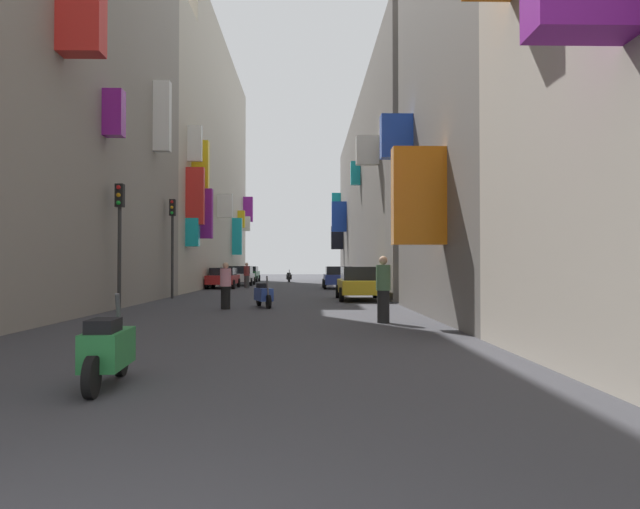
{
  "coord_description": "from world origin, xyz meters",
  "views": [
    {
      "loc": [
        1.49,
        -2.24,
        1.49
      ],
      "look_at": [
        1.93,
        18.04,
        1.87
      ],
      "focal_mm": 33.25,
      "sensor_mm": 36.0,
      "label": 1
    }
  ],
  "objects_px": {
    "parked_car_blue": "(338,277)",
    "scooter_black": "(289,277)",
    "pedestrian_near_left": "(226,286)",
    "traffic_light_near_corner": "(172,231)",
    "parked_car_yellow": "(359,283)",
    "parked_car_red": "(223,277)",
    "traffic_light_far_corner": "(120,224)",
    "scooter_green": "(107,349)",
    "pedestrian_crossing": "(383,289)",
    "parked_car_white": "(241,275)",
    "scooter_blue": "(263,294)",
    "pedestrian_near_right": "(247,275)",
    "parked_car_green": "(249,274)"
  },
  "relations": [
    {
      "from": "parked_car_blue",
      "to": "scooter_blue",
      "type": "relative_size",
      "value": 2.21
    },
    {
      "from": "parked_car_green",
      "to": "scooter_black",
      "type": "xyz_separation_m",
      "value": [
        3.74,
        -0.82,
        -0.3
      ]
    },
    {
      "from": "parked_car_blue",
      "to": "traffic_light_far_corner",
      "type": "distance_m",
      "value": 21.03
    },
    {
      "from": "parked_car_white",
      "to": "traffic_light_far_corner",
      "type": "relative_size",
      "value": 0.98
    },
    {
      "from": "parked_car_yellow",
      "to": "parked_car_blue",
      "type": "height_order",
      "value": "parked_car_yellow"
    },
    {
      "from": "scooter_green",
      "to": "pedestrian_crossing",
      "type": "relative_size",
      "value": 1.06
    },
    {
      "from": "scooter_green",
      "to": "pedestrian_near_right",
      "type": "relative_size",
      "value": 1.09
    },
    {
      "from": "parked_car_green",
      "to": "parked_car_blue",
      "type": "relative_size",
      "value": 1.07
    },
    {
      "from": "pedestrian_crossing",
      "to": "pedestrian_near_left",
      "type": "bearing_deg",
      "value": 134.23
    },
    {
      "from": "parked_car_green",
      "to": "scooter_blue",
      "type": "bearing_deg",
      "value": -83.46
    },
    {
      "from": "scooter_green",
      "to": "pedestrian_near_right",
      "type": "distance_m",
      "value": 32.32
    },
    {
      "from": "pedestrian_near_left",
      "to": "traffic_light_far_corner",
      "type": "xyz_separation_m",
      "value": [
        -3.28,
        -1.09,
        2.03
      ]
    },
    {
      "from": "scooter_green",
      "to": "traffic_light_near_corner",
      "type": "distance_m",
      "value": 20.16
    },
    {
      "from": "parked_car_green",
      "to": "pedestrian_near_left",
      "type": "xyz_separation_m",
      "value": [
        2.61,
        -34.33,
        0.04
      ]
    },
    {
      "from": "parked_car_green",
      "to": "scooter_green",
      "type": "height_order",
      "value": "parked_car_green"
    },
    {
      "from": "parked_car_green",
      "to": "traffic_light_far_corner",
      "type": "relative_size",
      "value": 1.08
    },
    {
      "from": "pedestrian_near_right",
      "to": "traffic_light_far_corner",
      "type": "bearing_deg",
      "value": -95.68
    },
    {
      "from": "parked_car_red",
      "to": "pedestrian_crossing",
      "type": "distance_m",
      "value": 25.01
    },
    {
      "from": "parked_car_white",
      "to": "traffic_light_far_corner",
      "type": "xyz_separation_m",
      "value": [
        -1.02,
        -25.79,
        2.06
      ]
    },
    {
      "from": "parked_car_red",
      "to": "scooter_green",
      "type": "bearing_deg",
      "value": -84.48
    },
    {
      "from": "parked_car_yellow",
      "to": "traffic_light_near_corner",
      "type": "bearing_deg",
      "value": 171.36
    },
    {
      "from": "parked_car_yellow",
      "to": "scooter_blue",
      "type": "bearing_deg",
      "value": -130.35
    },
    {
      "from": "parked_car_green",
      "to": "parked_car_blue",
      "type": "height_order",
      "value": "parked_car_blue"
    },
    {
      "from": "parked_car_yellow",
      "to": "parked_car_white",
      "type": "relative_size",
      "value": 1.1
    },
    {
      "from": "parked_car_red",
      "to": "scooter_blue",
      "type": "relative_size",
      "value": 2.33
    },
    {
      "from": "parked_car_white",
      "to": "pedestrian_crossing",
      "type": "distance_m",
      "value": 30.44
    },
    {
      "from": "parked_car_red",
      "to": "traffic_light_far_corner",
      "type": "bearing_deg",
      "value": -91.51
    },
    {
      "from": "parked_car_yellow",
      "to": "pedestrian_crossing",
      "type": "distance_m",
      "value": 10.32
    },
    {
      "from": "scooter_blue",
      "to": "pedestrian_near_right",
      "type": "relative_size",
      "value": 1.12
    },
    {
      "from": "parked_car_blue",
      "to": "scooter_black",
      "type": "bearing_deg",
      "value": 103.58
    },
    {
      "from": "parked_car_yellow",
      "to": "pedestrian_near_right",
      "type": "xyz_separation_m",
      "value": [
        -6.32,
        13.9,
        0.09
      ]
    },
    {
      "from": "parked_car_yellow",
      "to": "traffic_light_near_corner",
      "type": "height_order",
      "value": "traffic_light_near_corner"
    },
    {
      "from": "parked_car_white",
      "to": "traffic_light_near_corner",
      "type": "relative_size",
      "value": 0.9
    },
    {
      "from": "pedestrian_near_left",
      "to": "parked_car_green",
      "type": "bearing_deg",
      "value": 94.34
    },
    {
      "from": "parked_car_white",
      "to": "scooter_green",
      "type": "bearing_deg",
      "value": -86.06
    },
    {
      "from": "pedestrian_near_left",
      "to": "parked_car_red",
      "type": "bearing_deg",
      "value": 98.28
    },
    {
      "from": "parked_car_white",
      "to": "scooter_blue",
      "type": "distance_m",
      "value": 24.07
    },
    {
      "from": "parked_car_green",
      "to": "pedestrian_crossing",
      "type": "relative_size",
      "value": 2.56
    },
    {
      "from": "parked_car_blue",
      "to": "pedestrian_near_left",
      "type": "xyz_separation_m",
      "value": [
        -4.83,
        -18.21,
        0.04
      ]
    },
    {
      "from": "parked_car_yellow",
      "to": "traffic_light_far_corner",
      "type": "relative_size",
      "value": 1.07
    },
    {
      "from": "parked_car_green",
      "to": "pedestrian_near_left",
      "type": "height_order",
      "value": "pedestrian_near_left"
    },
    {
      "from": "parked_car_yellow",
      "to": "pedestrian_crossing",
      "type": "bearing_deg",
      "value": -91.59
    },
    {
      "from": "parked_car_white",
      "to": "pedestrian_near_left",
      "type": "height_order",
      "value": "pedestrian_near_left"
    },
    {
      "from": "parked_car_green",
      "to": "parked_car_blue",
      "type": "bearing_deg",
      "value": -65.23
    },
    {
      "from": "parked_car_red",
      "to": "traffic_light_near_corner",
      "type": "relative_size",
      "value": 0.98
    },
    {
      "from": "pedestrian_near_left",
      "to": "traffic_light_near_corner",
      "type": "xyz_separation_m",
      "value": [
        -3.34,
        6.68,
        2.26
      ]
    },
    {
      "from": "scooter_green",
      "to": "pedestrian_near_left",
      "type": "distance_m",
      "value": 12.98
    },
    {
      "from": "parked_car_red",
      "to": "traffic_light_near_corner",
      "type": "bearing_deg",
      "value": -92.74
    },
    {
      "from": "parked_car_yellow",
      "to": "traffic_light_near_corner",
      "type": "distance_m",
      "value": 8.81
    },
    {
      "from": "pedestrian_near_left",
      "to": "pedestrian_crossing",
      "type": "bearing_deg",
      "value": -45.77
    }
  ]
}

